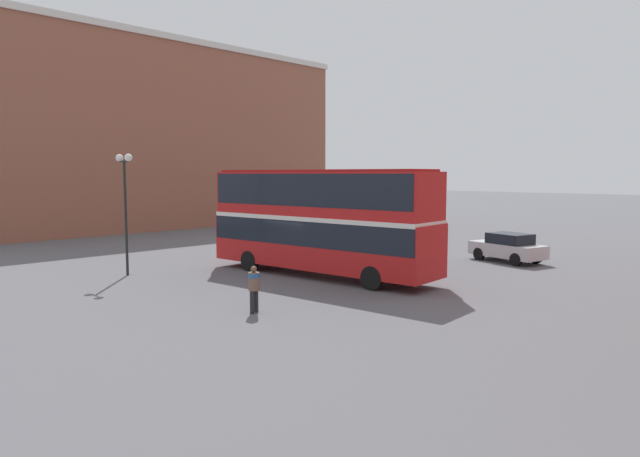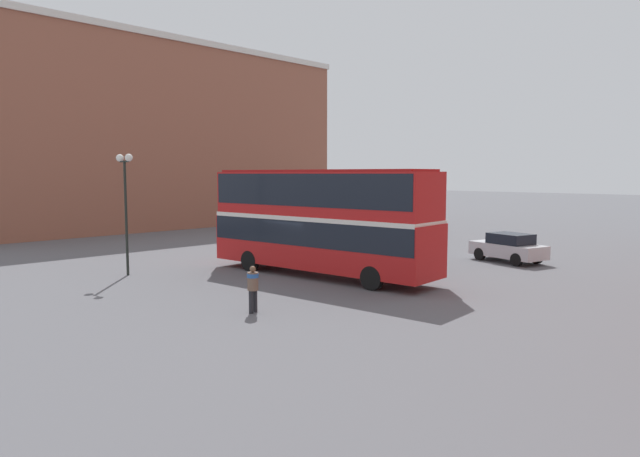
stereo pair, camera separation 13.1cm
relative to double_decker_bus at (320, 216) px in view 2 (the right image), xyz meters
name	(u,v)px [view 2 (the right image)]	position (x,y,z in m)	size (l,w,h in m)	color
ground_plane	(300,274)	(-1.05, -0.23, -2.75)	(240.00, 240.00, 0.00)	#5B5B60
building_row_left	(148,137)	(-29.05, 7.78, 5.16)	(11.87, 34.67, 15.82)	#935642
double_decker_bus	(320,216)	(0.00, 0.00, 0.00)	(11.57, 3.40, 4.82)	red
pedestrian_foreground	(253,284)	(3.24, -6.54, -1.78)	(0.48, 0.48, 1.59)	#232328
parked_car_kerb_near	(509,247)	(4.26, 9.88, -1.98)	(4.22, 2.62, 1.52)	silver
street_lamp_twin_globe	(125,187)	(-6.45, -6.03, 1.30)	(1.18, 0.34, 5.53)	black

